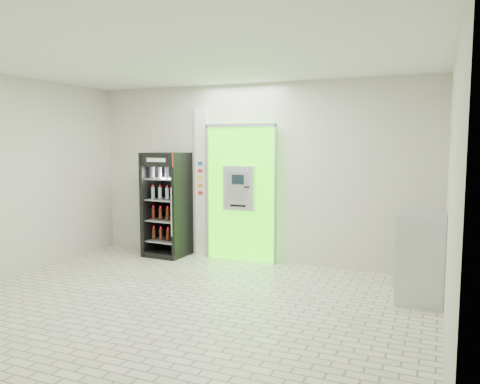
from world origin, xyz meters
The scene contains 7 objects.
ground centered at (0.00, 0.00, 0.00)m, with size 6.00×6.00×0.00m, color beige.
room_shell centered at (0.00, 0.00, 1.84)m, with size 6.00×6.00×6.00m.
atm_assembly centered at (-0.20, 2.41, 1.17)m, with size 1.30×0.24×2.33m.
pillar centered at (-0.98, 2.45, 1.30)m, with size 0.22×0.11×2.60m.
beverage_cooler centered at (-1.54, 2.19, 0.88)m, with size 0.72×0.68×1.84m.
steel_cabinet centered at (2.71, 1.44, 0.56)m, with size 0.58×0.85×1.13m.
exit_sign centered at (2.99, 1.40, 2.12)m, with size 0.02×0.22×0.26m.
Camera 1 is at (2.89, -4.86, 2.01)m, focal length 35.00 mm.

